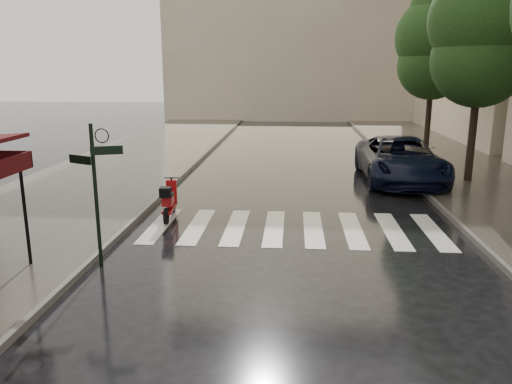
# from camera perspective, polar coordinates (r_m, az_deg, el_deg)

# --- Properties ---
(ground) EXTENTS (120.00, 120.00, 0.00)m
(ground) POSITION_cam_1_polar(r_m,az_deg,el_deg) (8.54, -16.94, -15.94)
(ground) COLOR black
(ground) RESTS_ON ground
(sidewalk_near) EXTENTS (6.00, 60.00, 0.12)m
(sidewalk_near) POSITION_cam_1_polar(r_m,az_deg,el_deg) (20.69, -16.83, 1.74)
(sidewalk_near) COLOR #38332D
(sidewalk_near) RESTS_ON ground
(sidewalk_far) EXTENTS (5.50, 60.00, 0.12)m
(sidewalk_far) POSITION_cam_1_polar(r_m,az_deg,el_deg) (20.66, 24.97, 1.02)
(sidewalk_far) COLOR #38332D
(sidewalk_far) RESTS_ON ground
(curb_near) EXTENTS (0.12, 60.00, 0.16)m
(curb_near) POSITION_cam_1_polar(r_m,az_deg,el_deg) (19.80, -8.56, 1.70)
(curb_near) COLOR #595651
(curb_near) RESTS_ON ground
(curb_far) EXTENTS (0.12, 60.00, 0.16)m
(curb_far) POSITION_cam_1_polar(r_m,az_deg,el_deg) (19.84, 17.39, 1.24)
(curb_far) COLOR #595651
(curb_far) RESTS_ON ground
(crosswalk) EXTENTS (7.85, 3.20, 0.01)m
(crosswalk) POSITION_cam_1_polar(r_m,az_deg,el_deg) (13.53, 4.33, -4.13)
(crosswalk) COLOR silver
(crosswalk) RESTS_ON ground
(signpost) EXTENTS (1.17, 0.29, 3.10)m
(signpost) POSITION_cam_1_polar(r_m,az_deg,el_deg) (10.95, -17.88, 0.86)
(signpost) COLOR black
(signpost) RESTS_ON ground
(tree_mid) EXTENTS (3.80, 3.80, 8.34)m
(tree_mid) POSITION_cam_1_polar(r_m,az_deg,el_deg) (20.05, 24.53, 16.68)
(tree_mid) COLOR black
(tree_mid) RESTS_ON sidewalk_far
(tree_far) EXTENTS (3.80, 3.80, 8.16)m
(tree_far) POSITION_cam_1_polar(r_m,az_deg,el_deg) (26.79, 19.71, 15.75)
(tree_far) COLOR black
(tree_far) RESTS_ON sidewalk_far
(scooter) EXTENTS (0.47, 1.65, 1.08)m
(scooter) POSITION_cam_1_polar(r_m,az_deg,el_deg) (14.46, -9.91, -1.09)
(scooter) COLOR black
(scooter) RESTS_ON ground
(parked_car) EXTENTS (2.80, 6.07, 1.69)m
(parked_car) POSITION_cam_1_polar(r_m,az_deg,el_deg) (19.81, 16.14, 3.58)
(parked_car) COLOR black
(parked_car) RESTS_ON ground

